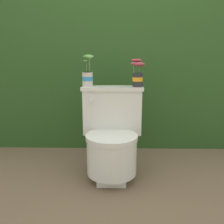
{
  "coord_description": "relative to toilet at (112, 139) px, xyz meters",
  "views": [
    {
      "loc": [
        -0.06,
        -1.91,
        1.01
      ],
      "look_at": [
        -0.1,
        0.1,
        0.55
      ],
      "focal_mm": 40.0,
      "sensor_mm": 36.0,
      "label": 1
    }
  ],
  "objects": [
    {
      "name": "ground_plane",
      "position": [
        0.1,
        -0.07,
        -0.33
      ],
      "size": [
        12.0,
        12.0,
        0.0
      ],
      "primitive_type": "plane",
      "color": "brown"
    },
    {
      "name": "potted_plant_left",
      "position": [
        -0.21,
        0.15,
        0.51
      ],
      "size": [
        0.1,
        0.11,
        0.27
      ],
      "color": "beige",
      "rests_on": "toilet"
    },
    {
      "name": "potted_plant_midleft",
      "position": [
        0.21,
        0.14,
        0.52
      ],
      "size": [
        0.12,
        0.1,
        0.23
      ],
      "color": "#262628",
      "rests_on": "toilet"
    },
    {
      "name": "toilet",
      "position": [
        0.0,
        0.0,
        0.0
      ],
      "size": [
        0.52,
        0.51,
        0.75
      ],
      "color": "silver",
      "rests_on": "ground"
    },
    {
      "name": "hedge_backdrop",
      "position": [
        0.1,
        1.0,
        0.51
      ],
      "size": [
        3.51,
        0.73,
        1.69
      ],
      "color": "#284C1E",
      "rests_on": "ground"
    }
  ]
}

